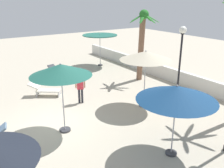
{
  "coord_description": "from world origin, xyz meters",
  "views": [
    {
      "loc": [
        9.89,
        -3.35,
        5.59
      ],
      "look_at": [
        0.0,
        3.24,
        1.4
      ],
      "focal_mm": 39.59,
      "sensor_mm": 36.0,
      "label": 1
    }
  ],
  "objects_px": {
    "lamp_post_0": "(181,48)",
    "guest_1": "(80,86)",
    "lounge_chair_1": "(44,89)",
    "lounge_chair_0": "(58,72)",
    "patio_umbrella_5": "(61,70)",
    "patio_umbrella_1": "(177,93)",
    "patio_umbrella_4": "(100,36)",
    "palm_tree_0": "(142,38)",
    "patio_umbrella_2": "(146,56)"
  },
  "relations": [
    {
      "from": "patio_umbrella_4",
      "to": "lounge_chair_0",
      "type": "distance_m",
      "value": 4.97
    },
    {
      "from": "patio_umbrella_2",
      "to": "patio_umbrella_4",
      "type": "distance_m",
      "value": 8.84
    },
    {
      "from": "patio_umbrella_4",
      "to": "guest_1",
      "type": "relative_size",
      "value": 1.75
    },
    {
      "from": "patio_umbrella_5",
      "to": "patio_umbrella_4",
      "type": "bearing_deg",
      "value": 140.78
    },
    {
      "from": "patio_umbrella_5",
      "to": "lamp_post_0",
      "type": "relative_size",
      "value": 0.77
    },
    {
      "from": "patio_umbrella_5",
      "to": "palm_tree_0",
      "type": "height_order",
      "value": "palm_tree_0"
    },
    {
      "from": "patio_umbrella_5",
      "to": "lounge_chair_0",
      "type": "bearing_deg",
      "value": 160.15
    },
    {
      "from": "lamp_post_0",
      "to": "patio_umbrella_1",
      "type": "bearing_deg",
      "value": -49.6
    },
    {
      "from": "patio_umbrella_5",
      "to": "palm_tree_0",
      "type": "distance_m",
      "value": 8.25
    },
    {
      "from": "patio_umbrella_4",
      "to": "guest_1",
      "type": "xyz_separation_m",
      "value": [
        6.26,
        -5.04,
        -1.52
      ]
    },
    {
      "from": "lounge_chair_1",
      "to": "guest_1",
      "type": "relative_size",
      "value": 1.1
    },
    {
      "from": "patio_umbrella_5",
      "to": "lounge_chair_1",
      "type": "bearing_deg",
      "value": 171.65
    },
    {
      "from": "lounge_chair_1",
      "to": "lounge_chair_0",
      "type": "bearing_deg",
      "value": 145.56
    },
    {
      "from": "lounge_chair_0",
      "to": "lamp_post_0",
      "type": "bearing_deg",
      "value": 38.29
    },
    {
      "from": "patio_umbrella_1",
      "to": "lamp_post_0",
      "type": "height_order",
      "value": "lamp_post_0"
    },
    {
      "from": "patio_umbrella_1",
      "to": "lamp_post_0",
      "type": "bearing_deg",
      "value": 130.4
    },
    {
      "from": "patio_umbrella_1",
      "to": "lamp_post_0",
      "type": "relative_size",
      "value": 0.71
    },
    {
      "from": "lamp_post_0",
      "to": "lounge_chair_1",
      "type": "height_order",
      "value": "lamp_post_0"
    },
    {
      "from": "patio_umbrella_2",
      "to": "guest_1",
      "type": "relative_size",
      "value": 1.85
    },
    {
      "from": "lounge_chair_1",
      "to": "guest_1",
      "type": "distance_m",
      "value": 2.58
    },
    {
      "from": "lamp_post_0",
      "to": "guest_1",
      "type": "height_order",
      "value": "lamp_post_0"
    },
    {
      "from": "patio_umbrella_1",
      "to": "palm_tree_0",
      "type": "distance_m",
      "value": 8.89
    },
    {
      "from": "patio_umbrella_4",
      "to": "lamp_post_0",
      "type": "distance_m",
      "value": 7.94
    },
    {
      "from": "lounge_chair_0",
      "to": "guest_1",
      "type": "relative_size",
      "value": 1.17
    },
    {
      "from": "patio_umbrella_5",
      "to": "lamp_post_0",
      "type": "bearing_deg",
      "value": 95.19
    },
    {
      "from": "lamp_post_0",
      "to": "lounge_chair_1",
      "type": "relative_size",
      "value": 2.19
    },
    {
      "from": "patio_umbrella_2",
      "to": "patio_umbrella_5",
      "type": "distance_m",
      "value": 4.64
    },
    {
      "from": "patio_umbrella_5",
      "to": "lounge_chair_0",
      "type": "height_order",
      "value": "patio_umbrella_5"
    },
    {
      "from": "patio_umbrella_2",
      "to": "lounge_chair_1",
      "type": "distance_m",
      "value": 6.37
    },
    {
      "from": "patio_umbrella_2",
      "to": "patio_umbrella_4",
      "type": "xyz_separation_m",
      "value": [
        -8.5,
        2.39,
        -0.25
      ]
    },
    {
      "from": "patio_umbrella_2",
      "to": "lounge_chair_1",
      "type": "xyz_separation_m",
      "value": [
        -4.37,
        -3.98,
        -2.37
      ]
    },
    {
      "from": "lounge_chair_0",
      "to": "patio_umbrella_4",
      "type": "bearing_deg",
      "value": 105.16
    },
    {
      "from": "patio_umbrella_4",
      "to": "patio_umbrella_5",
      "type": "relative_size",
      "value": 0.94
    },
    {
      "from": "patio_umbrella_4",
      "to": "lounge_chair_1",
      "type": "distance_m",
      "value": 7.88
    },
    {
      "from": "patio_umbrella_1",
      "to": "palm_tree_0",
      "type": "bearing_deg",
      "value": 147.6
    },
    {
      "from": "patio_umbrella_5",
      "to": "guest_1",
      "type": "distance_m",
      "value": 3.55
    },
    {
      "from": "patio_umbrella_4",
      "to": "lamp_post_0",
      "type": "bearing_deg",
      "value": 6.89
    },
    {
      "from": "patio_umbrella_5",
      "to": "patio_umbrella_1",
      "type": "bearing_deg",
      "value": 34.57
    },
    {
      "from": "patio_umbrella_4",
      "to": "lounge_chair_1",
      "type": "bearing_deg",
      "value": -57.03
    },
    {
      "from": "patio_umbrella_1",
      "to": "patio_umbrella_2",
      "type": "height_order",
      "value": "patio_umbrella_2"
    },
    {
      "from": "patio_umbrella_1",
      "to": "lounge_chair_0",
      "type": "height_order",
      "value": "patio_umbrella_1"
    },
    {
      "from": "lounge_chair_0",
      "to": "palm_tree_0",
      "type": "bearing_deg",
      "value": 51.35
    },
    {
      "from": "patio_umbrella_5",
      "to": "lounge_chair_1",
      "type": "height_order",
      "value": "patio_umbrella_5"
    },
    {
      "from": "lamp_post_0",
      "to": "patio_umbrella_4",
      "type": "bearing_deg",
      "value": -173.11
    },
    {
      "from": "palm_tree_0",
      "to": "lounge_chair_0",
      "type": "bearing_deg",
      "value": -128.65
    },
    {
      "from": "palm_tree_0",
      "to": "guest_1",
      "type": "xyz_separation_m",
      "value": [
        1.32,
        -5.41,
        -1.98
      ]
    },
    {
      "from": "palm_tree_0",
      "to": "guest_1",
      "type": "height_order",
      "value": "palm_tree_0"
    },
    {
      "from": "lounge_chair_0",
      "to": "guest_1",
      "type": "xyz_separation_m",
      "value": [
        5.08,
        -0.7,
        0.6
      ]
    },
    {
      "from": "patio_umbrella_1",
      "to": "patio_umbrella_4",
      "type": "height_order",
      "value": "patio_umbrella_1"
    },
    {
      "from": "patio_umbrella_2",
      "to": "lounge_chair_0",
      "type": "height_order",
      "value": "patio_umbrella_2"
    }
  ]
}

